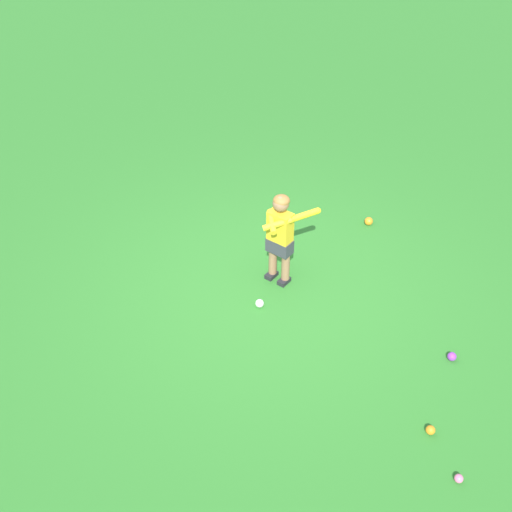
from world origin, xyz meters
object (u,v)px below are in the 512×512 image
(play_ball_by_bucket, at_px, (260,303))
(play_ball_far_right, at_px, (369,221))
(child_batter, at_px, (281,231))
(play_ball_center_lawn, at_px, (459,478))
(play_ball_far_left, at_px, (452,357))
(play_ball_behind_batter, at_px, (430,430))

(play_ball_by_bucket, bearing_deg, play_ball_far_right, -75.60)
(child_batter, distance_m, play_ball_far_right, 1.64)
(play_ball_far_right, height_order, play_ball_center_lawn, play_ball_far_right)
(child_batter, relative_size, play_ball_far_left, 12.38)
(play_ball_by_bucket, relative_size, play_ball_center_lawn, 1.22)
(child_batter, distance_m, play_ball_center_lawn, 2.91)
(play_ball_far_left, bearing_deg, play_ball_behind_batter, 122.18)
(play_ball_far_right, bearing_deg, child_batter, 99.31)
(child_batter, xyz_separation_m, play_ball_center_lawn, (-2.83, 0.24, -0.61))
(play_ball_far_right, distance_m, play_ball_behind_batter, 3.07)
(play_ball_far_left, xyz_separation_m, play_ball_behind_batter, (-0.49, 0.78, -0.00))
(play_ball_far_left, distance_m, play_ball_by_bucket, 1.98)
(child_batter, height_order, play_ball_far_left, child_batter)
(play_ball_center_lawn, bearing_deg, play_ball_by_bucket, 4.17)
(play_ball_behind_batter, relative_size, play_ball_center_lawn, 1.13)
(play_ball_center_lawn, bearing_deg, play_ball_far_left, -44.43)
(play_ball_far_left, relative_size, play_ball_by_bucket, 0.98)
(child_batter, height_order, play_ball_far_right, child_batter)
(child_batter, bearing_deg, play_ball_by_bucket, 120.18)
(play_ball_by_bucket, distance_m, play_ball_center_lawn, 2.59)
(play_ball_far_right, relative_size, play_ball_behind_batter, 1.24)
(play_ball_behind_batter, bearing_deg, play_ball_by_bucket, 8.95)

